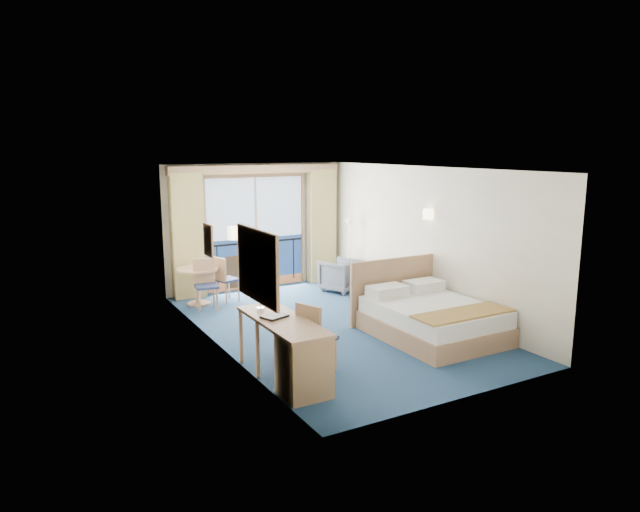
{
  "coord_description": "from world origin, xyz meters",
  "views": [
    {
      "loc": [
        -4.76,
        -8.12,
        3.05
      ],
      "look_at": [
        -0.1,
        0.2,
        1.21
      ],
      "focal_mm": 32.0,
      "sensor_mm": 36.0,
      "label": 1
    }
  ],
  "objects": [
    {
      "name": "floor_lamp",
      "position": [
        1.74,
        2.19,
        1.15
      ],
      "size": [
        0.21,
        0.21,
        1.51
      ],
      "color": "silver",
      "rests_on": "ground"
    },
    {
      "name": "balcony_door",
      "position": [
        -0.01,
        3.22,
        1.14
      ],
      "size": [
        2.36,
        0.03,
        2.52
      ],
      "color": "navy",
      "rests_on": "room_walls"
    },
    {
      "name": "sconce_left",
      "position": [
        -1.94,
        -0.6,
        1.85
      ],
      "size": [
        0.18,
        0.18,
        0.18
      ],
      "primitive_type": "cylinder",
      "color": "beige",
      "rests_on": "room_walls"
    },
    {
      "name": "sconce_right",
      "position": [
        1.94,
        -0.15,
        1.85
      ],
      "size": [
        0.18,
        0.18,
        0.18
      ],
      "primitive_type": "cylinder",
      "color": "beige",
      "rests_on": "room_walls"
    },
    {
      "name": "desk_lamp",
      "position": [
        -1.77,
        -1.09,
        1.13
      ],
      "size": [
        0.11,
        0.11,
        0.42
      ],
      "color": "silver",
      "rests_on": "desk"
    },
    {
      "name": "round_table",
      "position": [
        -1.55,
        2.5,
        0.55
      ],
      "size": [
        0.8,
        0.8,
        0.72
      ],
      "color": "tan",
      "rests_on": "ground"
    },
    {
      "name": "bed",
      "position": [
        1.16,
        -1.22,
        0.32
      ],
      "size": [
        1.8,
        2.14,
        1.13
      ],
      "color": "tan",
      "rests_on": "ground"
    },
    {
      "name": "desk",
      "position": [
        -1.69,
        -2.11,
        0.46
      ],
      "size": [
        0.6,
        1.76,
        0.82
      ],
      "color": "tan",
      "rests_on": "ground"
    },
    {
      "name": "folder",
      "position": [
        -1.74,
        -1.5,
        0.84
      ],
      "size": [
        0.39,
        0.34,
        0.03
      ],
      "primitive_type": "cube",
      "rotation": [
        0.0,
        0.0,
        0.34
      ],
      "color": "black",
      "rests_on": "desk"
    },
    {
      "name": "room_walls",
      "position": [
        0.0,
        0.0,
        1.78
      ],
      "size": [
        4.04,
        6.54,
        2.72
      ],
      "color": "beige",
      "rests_on": "ground"
    },
    {
      "name": "phone",
      "position": [
        1.77,
        0.23,
        0.65
      ],
      "size": [
        0.21,
        0.19,
        0.08
      ],
      "primitive_type": "cube",
      "rotation": [
        0.0,
        0.0,
        -0.31
      ],
      "color": "white",
      "rests_on": "nightstand"
    },
    {
      "name": "wall_print",
      "position": [
        -1.97,
        0.45,
        1.6
      ],
      "size": [
        0.04,
        0.42,
        0.52
      ],
      "color": "tan",
      "rests_on": "room_walls"
    },
    {
      "name": "nightstand",
      "position": [
        1.75,
        0.22,
        0.31
      ],
      "size": [
        0.47,
        0.45,
        0.61
      ],
      "primitive_type": "cube",
      "color": "#A38756",
      "rests_on": "ground"
    },
    {
      "name": "table_chair_b",
      "position": [
        -1.52,
        2.11,
        0.54
      ],
      "size": [
        0.46,
        0.47,
        0.96
      ],
      "rotation": [
        0.0,
        0.0,
        -0.13
      ],
      "color": "#20284C",
      "rests_on": "ground"
    },
    {
      "name": "mirror",
      "position": [
        -1.97,
        -1.5,
        1.55
      ],
      "size": [
        0.05,
        1.25,
        0.95
      ],
      "color": "tan",
      "rests_on": "room_walls"
    },
    {
      "name": "curtain_left",
      "position": [
        -1.55,
        3.07,
        1.28
      ],
      "size": [
        0.65,
        0.22,
        2.55
      ],
      "primitive_type": "cube",
      "color": "tan",
      "rests_on": "room_walls"
    },
    {
      "name": "table_chair_a",
      "position": [
        -1.03,
        2.44,
        0.51
      ],
      "size": [
        0.5,
        0.49,
        0.9
      ],
      "rotation": [
        0.0,
        0.0,
        1.88
      ],
      "color": "#20284C",
      "rests_on": "ground"
    },
    {
      "name": "armchair",
      "position": [
        1.44,
        2.03,
        0.34
      ],
      "size": [
        0.95,
        0.96,
        0.68
      ],
      "primitive_type": "imported",
      "rotation": [
        0.0,
        0.0,
        3.52
      ],
      "color": "#434851",
      "rests_on": "ground"
    },
    {
      "name": "curtain_right",
      "position": [
        1.55,
        3.07,
        1.28
      ],
      "size": [
        0.65,
        0.22,
        2.55
      ],
      "primitive_type": "cube",
      "color": "tan",
      "rests_on": "room_walls"
    },
    {
      "name": "floor",
      "position": [
        0.0,
        0.0,
        0.0
      ],
      "size": [
        6.5,
        6.5,
        0.0
      ],
      "primitive_type": "plane",
      "color": "navy",
      "rests_on": "ground"
    },
    {
      "name": "pelmet",
      "position": [
        0.0,
        3.1,
        2.58
      ],
      "size": [
        3.8,
        0.25,
        0.18
      ],
      "primitive_type": "cube",
      "color": "tan",
      "rests_on": "room_walls"
    },
    {
      "name": "desk_chair",
      "position": [
        -1.24,
        -1.66,
        0.56
      ],
      "size": [
        0.56,
        0.56,
        0.99
      ],
      "rotation": [
        0.0,
        0.0,
        1.96
      ],
      "color": "#20284C",
      "rests_on": "ground"
    }
  ]
}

